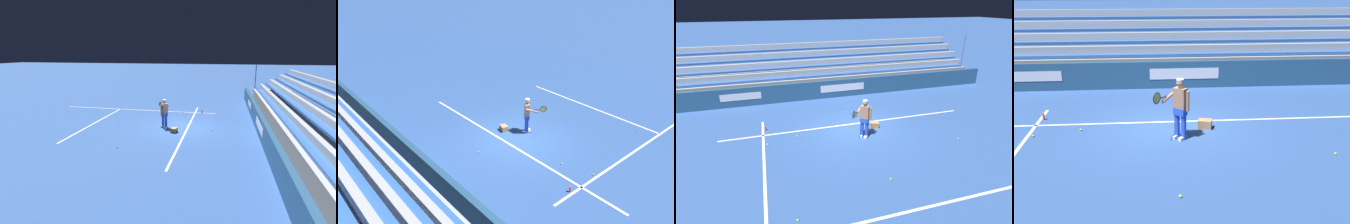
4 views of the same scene
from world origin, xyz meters
TOP-DOWN VIEW (x-y plane):
  - ground_plane at (0.00, 0.00)m, footprint 160.00×160.00m
  - court_baseline_white at (0.00, -0.50)m, footprint 12.00×0.10m
  - court_sideline_white at (4.11, 4.00)m, footprint 0.10×12.00m
  - court_service_line_white at (0.00, 5.50)m, footprint 8.22×0.10m
  - back_wall_sponsor_board at (0.01, -4.60)m, footprint 21.99×0.25m
  - bleacher_stand at (0.00, -6.83)m, footprint 20.89×3.20m
  - tennis_player at (-0.18, 0.89)m, footprint 0.99×0.79m
  - ball_box_cardboard at (-1.01, 0.13)m, footprint 0.47×0.40m
  - tennis_ball_by_box at (3.94, 0.43)m, footprint 0.07×0.07m
  - tennis_ball_toward_net at (3.28, 4.94)m, footprint 0.07×0.07m
  - tennis_ball_on_baseline at (-4.04, 2.31)m, footprint 0.07×0.07m
  - tennis_ball_midcourt at (0.04, 4.03)m, footprint 0.07×0.07m
  - tennis_ball_stray_back at (2.67, 0.06)m, footprint 0.07×0.07m
  - tennis_ball_far_left at (-0.22, -1.97)m, footprint 0.07×0.07m
  - water_bottle at (3.99, -1.01)m, footprint 0.07×0.07m

SIDE VIEW (x-z plane):
  - ground_plane at x=0.00m, z-range 0.00..0.00m
  - court_baseline_white at x=0.00m, z-range 0.00..0.01m
  - court_sideline_white at x=4.11m, z-range 0.00..0.01m
  - court_service_line_white at x=0.00m, z-range 0.00..0.01m
  - tennis_ball_by_box at x=3.94m, z-range 0.00..0.07m
  - tennis_ball_toward_net at x=3.28m, z-range 0.00..0.07m
  - tennis_ball_on_baseline at x=-4.04m, z-range 0.00..0.07m
  - tennis_ball_midcourt at x=0.04m, z-range 0.00..0.07m
  - tennis_ball_stray_back at x=2.67m, z-range 0.00..0.07m
  - tennis_ball_far_left at x=-0.22m, z-range 0.00..0.07m
  - water_bottle at x=3.99m, z-range 0.00..0.22m
  - ball_box_cardboard at x=-1.01m, z-range 0.00..0.26m
  - back_wall_sponsor_board at x=0.01m, z-range 0.00..1.10m
  - bleacher_stand at x=0.00m, z-range -0.94..2.46m
  - tennis_player at x=-0.18m, z-range 0.04..1.75m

